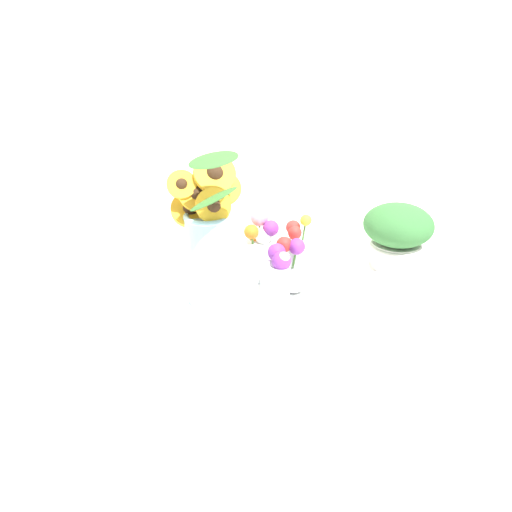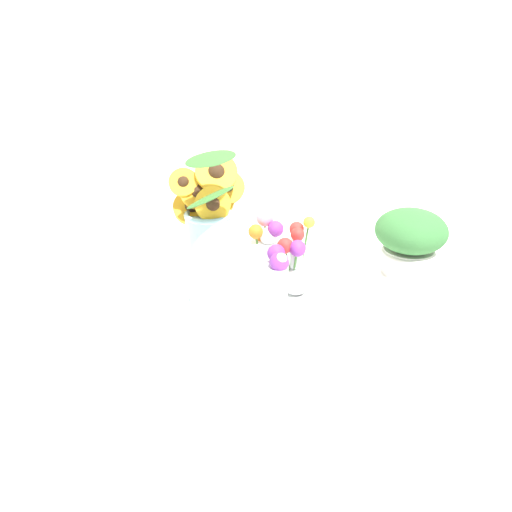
{
  "view_description": "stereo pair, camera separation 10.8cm",
  "coord_description": "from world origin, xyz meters",
  "px_view_note": "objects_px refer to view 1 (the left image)",
  "views": [
    {
      "loc": [
        -0.3,
        -0.84,
        0.56
      ],
      "look_at": [
        -0.03,
        0.1,
        0.12
      ],
      "focal_mm": 35.0,
      "sensor_mm": 36.0,
      "label": 1
    },
    {
      "loc": [
        -0.19,
        -0.87,
        0.56
      ],
      "look_at": [
        -0.03,
        0.1,
        0.12
      ],
      "focal_mm": 35.0,
      "sensor_mm": 36.0,
      "label": 2
    }
  ],
  "objects_px": {
    "serving_tray": "(256,303)",
    "vase_small_back": "(260,247)",
    "vase_bulb_right": "(294,263)",
    "potted_plant": "(397,233)",
    "vase_small_center": "(277,279)",
    "mason_jar_sunflowers": "(209,240)"
  },
  "relations": [
    {
      "from": "serving_tray",
      "to": "vase_small_back",
      "type": "height_order",
      "value": "vase_small_back"
    },
    {
      "from": "vase_bulb_right",
      "to": "serving_tray",
      "type": "bearing_deg",
      "value": -170.76
    },
    {
      "from": "serving_tray",
      "to": "vase_small_back",
      "type": "xyz_separation_m",
      "value": [
        0.04,
        0.1,
        0.09
      ]
    },
    {
      "from": "vase_bulb_right",
      "to": "potted_plant",
      "type": "height_order",
      "value": "vase_bulb_right"
    },
    {
      "from": "serving_tray",
      "to": "vase_bulb_right",
      "type": "relative_size",
      "value": 2.7
    },
    {
      "from": "vase_bulb_right",
      "to": "potted_plant",
      "type": "xyz_separation_m",
      "value": [
        0.32,
        0.09,
        0.0
      ]
    },
    {
      "from": "serving_tray",
      "to": "vase_small_back",
      "type": "bearing_deg",
      "value": 69.86
    },
    {
      "from": "vase_small_center",
      "to": "vase_small_back",
      "type": "relative_size",
      "value": 0.8
    },
    {
      "from": "vase_bulb_right",
      "to": "vase_small_back",
      "type": "relative_size",
      "value": 1.04
    },
    {
      "from": "serving_tray",
      "to": "mason_jar_sunflowers",
      "type": "distance_m",
      "value": 0.18
    },
    {
      "from": "mason_jar_sunflowers",
      "to": "potted_plant",
      "type": "distance_m",
      "value": 0.52
    },
    {
      "from": "serving_tray",
      "to": "potted_plant",
      "type": "relative_size",
      "value": 2.75
    },
    {
      "from": "serving_tray",
      "to": "mason_jar_sunflowers",
      "type": "xyz_separation_m",
      "value": [
        -0.1,
        0.03,
        0.15
      ]
    },
    {
      "from": "vase_small_center",
      "to": "vase_small_back",
      "type": "distance_m",
      "value": 0.15
    },
    {
      "from": "vase_small_back",
      "to": "potted_plant",
      "type": "distance_m",
      "value": 0.37
    },
    {
      "from": "vase_bulb_right",
      "to": "vase_small_back",
      "type": "distance_m",
      "value": 0.1
    },
    {
      "from": "vase_bulb_right",
      "to": "vase_small_back",
      "type": "xyz_separation_m",
      "value": [
        -0.05,
        0.09,
        0.01
      ]
    },
    {
      "from": "vase_bulb_right",
      "to": "potted_plant",
      "type": "distance_m",
      "value": 0.33
    },
    {
      "from": "vase_small_center",
      "to": "serving_tray",
      "type": "bearing_deg",
      "value": 127.87
    },
    {
      "from": "vase_small_center",
      "to": "vase_small_back",
      "type": "xyz_separation_m",
      "value": [
        0.0,
        0.15,
        0.01
      ]
    },
    {
      "from": "mason_jar_sunflowers",
      "to": "potted_plant",
      "type": "bearing_deg",
      "value": 8.63
    },
    {
      "from": "vase_bulb_right",
      "to": "vase_small_back",
      "type": "bearing_deg",
      "value": 121.64
    }
  ]
}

